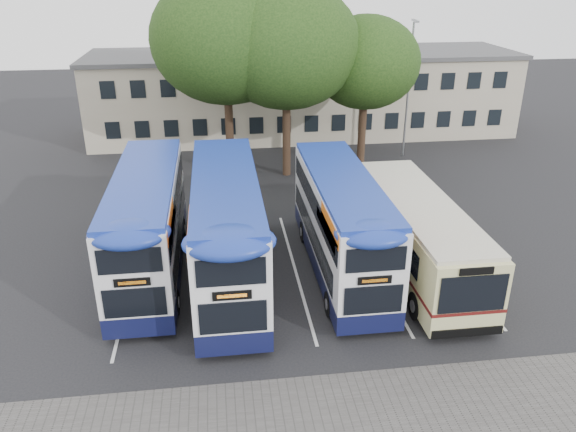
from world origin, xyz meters
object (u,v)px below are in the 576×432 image
(bus_dd_mid, at_px, (227,225))
(bus_dd_right, at_px, (341,220))
(tree_left, at_px, (226,40))
(tree_mid, at_px, (286,46))
(bus_single, at_px, (417,230))
(tree_right, at_px, (366,63))
(bus_dd_left, at_px, (148,220))
(lamp_post, at_px, (409,82))

(bus_dd_mid, relative_size, bus_dd_right, 1.07)
(tree_left, height_order, bus_dd_mid, tree_left)
(tree_mid, bearing_deg, bus_single, -72.40)
(tree_right, relative_size, bus_dd_right, 0.93)
(bus_dd_left, xyz_separation_m, bus_single, (11.37, -1.22, -0.59))
(bus_dd_left, distance_m, bus_dd_right, 8.14)
(tree_right, bearing_deg, lamp_post, 30.82)
(tree_mid, bearing_deg, lamp_post, 17.96)
(tree_right, bearing_deg, bus_dd_left, -135.47)
(tree_left, xyz_separation_m, tree_mid, (3.49, -0.76, -0.32))
(tree_left, xyz_separation_m, bus_dd_mid, (-0.59, -13.42, -5.70))
(lamp_post, bearing_deg, bus_dd_left, -138.15)
(lamp_post, distance_m, bus_single, 16.44)
(lamp_post, xyz_separation_m, bus_dd_right, (-7.82, -15.18, -2.71))
(tree_left, relative_size, bus_dd_mid, 1.09)
(tree_left, distance_m, bus_single, 16.68)
(lamp_post, bearing_deg, bus_dd_right, -117.25)
(bus_dd_mid, height_order, bus_single, bus_dd_mid)
(tree_left, bearing_deg, bus_dd_left, -107.50)
(bus_dd_left, bearing_deg, tree_right, 44.53)
(tree_right, bearing_deg, bus_dd_mid, -124.19)
(tree_right, distance_m, bus_dd_right, 14.38)
(tree_mid, bearing_deg, tree_right, 7.17)
(bus_dd_left, height_order, bus_dd_right, bus_dd_left)
(tree_mid, distance_m, bus_dd_mid, 14.35)
(tree_left, bearing_deg, bus_dd_mid, -92.50)
(bus_dd_left, bearing_deg, bus_dd_mid, -20.05)
(bus_dd_mid, bearing_deg, tree_mid, 72.16)
(tree_right, bearing_deg, bus_single, -93.98)
(bus_dd_right, distance_m, bus_single, 3.34)
(bus_dd_mid, bearing_deg, tree_right, 55.81)
(tree_mid, relative_size, tree_right, 1.21)
(bus_dd_right, height_order, bus_single, bus_dd_right)
(bus_dd_mid, bearing_deg, lamp_post, 50.70)
(tree_right, bearing_deg, bus_dd_right, -107.91)
(tree_left, bearing_deg, bus_single, -60.80)
(tree_right, height_order, bus_dd_right, tree_right)
(bus_dd_left, relative_size, bus_dd_right, 1.02)
(tree_left, distance_m, bus_dd_right, 15.02)
(tree_right, xyz_separation_m, bus_single, (-0.93, -13.31, -4.93))
(lamp_post, xyz_separation_m, tree_left, (-12.05, -2.02, 3.15))
(bus_dd_left, bearing_deg, bus_dd_right, -6.62)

